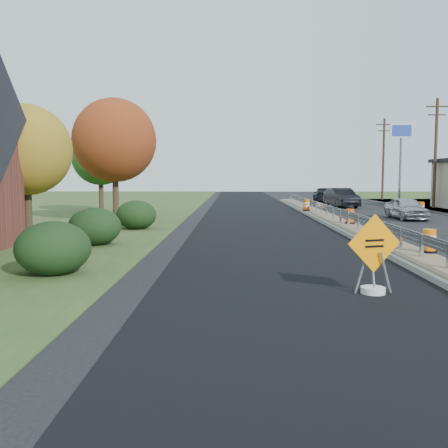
{
  "coord_description": "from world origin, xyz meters",
  "views": [
    {
      "loc": [
        -5.97,
        -19.72,
        2.76
      ],
      "look_at": [
        -6.28,
        -2.44,
        1.1
      ],
      "focal_mm": 40.0,
      "sensor_mm": 36.0,
      "label": 1
    }
  ],
  "objects_px": {
    "barrel_median_near": "(429,241)",
    "barrel_median_far": "(306,205)",
    "caution_sign": "(373,274)",
    "barrel_shoulder_mid": "(421,208)",
    "barrel_median_mid": "(350,217)",
    "car_dark_mid": "(341,198)",
    "car_silver": "(406,208)",
    "car_dark_far": "(324,195)"
  },
  "relations": [
    {
      "from": "barrel_median_mid",
      "to": "car_silver",
      "type": "height_order",
      "value": "car_silver"
    },
    {
      "from": "car_silver",
      "to": "car_dark_mid",
      "type": "height_order",
      "value": "car_dark_mid"
    },
    {
      "from": "car_dark_far",
      "to": "barrel_shoulder_mid",
      "type": "bearing_deg",
      "value": 113.95
    },
    {
      "from": "barrel_median_near",
      "to": "car_dark_mid",
      "type": "relative_size",
      "value": 0.15
    },
    {
      "from": "barrel_median_near",
      "to": "barrel_median_far",
      "type": "height_order",
      "value": "barrel_median_far"
    },
    {
      "from": "barrel_median_mid",
      "to": "caution_sign",
      "type": "bearing_deg",
      "value": -101.09
    },
    {
      "from": "caution_sign",
      "to": "car_dark_mid",
      "type": "bearing_deg",
      "value": 62.28
    },
    {
      "from": "barrel_median_near",
      "to": "barrel_shoulder_mid",
      "type": "xyz_separation_m",
      "value": [
        7.29,
        20.28,
        -0.18
      ]
    },
    {
      "from": "barrel_median_far",
      "to": "car_silver",
      "type": "height_order",
      "value": "car_silver"
    },
    {
      "from": "caution_sign",
      "to": "car_silver",
      "type": "bearing_deg",
      "value": 52.34
    },
    {
      "from": "car_silver",
      "to": "car_dark_far",
      "type": "relative_size",
      "value": 0.78
    },
    {
      "from": "caution_sign",
      "to": "barrel_shoulder_mid",
      "type": "xyz_separation_m",
      "value": [
        10.52,
        25.25,
        -0.06
      ]
    },
    {
      "from": "barrel_shoulder_mid",
      "to": "car_dark_far",
      "type": "xyz_separation_m",
      "value": [
        -4.36,
        15.13,
        0.36
      ]
    },
    {
      "from": "barrel_median_mid",
      "to": "car_silver",
      "type": "relative_size",
      "value": 0.19
    },
    {
      "from": "caution_sign",
      "to": "barrel_median_near",
      "type": "relative_size",
      "value": 2.42
    },
    {
      "from": "car_dark_mid",
      "to": "barrel_shoulder_mid",
      "type": "bearing_deg",
      "value": -68.99
    },
    {
      "from": "barrel_median_near",
      "to": "car_dark_mid",
      "type": "bearing_deg",
      "value": 83.62
    },
    {
      "from": "barrel_median_near",
      "to": "barrel_shoulder_mid",
      "type": "distance_m",
      "value": 21.55
    },
    {
      "from": "barrel_median_far",
      "to": "car_dark_far",
      "type": "relative_size",
      "value": 0.15
    },
    {
      "from": "barrel_median_far",
      "to": "barrel_shoulder_mid",
      "type": "bearing_deg",
      "value": -0.15
    },
    {
      "from": "caution_sign",
      "to": "barrel_median_mid",
      "type": "height_order",
      "value": "caution_sign"
    },
    {
      "from": "caution_sign",
      "to": "barrel_shoulder_mid",
      "type": "relative_size",
      "value": 2.15
    },
    {
      "from": "barrel_median_mid",
      "to": "barrel_shoulder_mid",
      "type": "bearing_deg",
      "value": 53.23
    },
    {
      "from": "car_dark_mid",
      "to": "car_dark_far",
      "type": "height_order",
      "value": "car_dark_mid"
    },
    {
      "from": "barrel_median_near",
      "to": "barrel_median_far",
      "type": "xyz_separation_m",
      "value": [
        -1.1,
        20.3,
        0.02
      ]
    },
    {
      "from": "barrel_median_near",
      "to": "car_dark_far",
      "type": "bearing_deg",
      "value": 85.27
    },
    {
      "from": "barrel_median_far",
      "to": "car_silver",
      "type": "relative_size",
      "value": 0.19
    },
    {
      "from": "barrel_median_near",
      "to": "barrel_median_mid",
      "type": "distance_m",
      "value": 10.19
    },
    {
      "from": "barrel_median_far",
      "to": "car_dark_mid",
      "type": "xyz_separation_m",
      "value": [
        4.25,
        7.84,
        0.23
      ]
    },
    {
      "from": "barrel_median_near",
      "to": "car_dark_mid",
      "type": "height_order",
      "value": "car_dark_mid"
    },
    {
      "from": "caution_sign",
      "to": "barrel_median_near",
      "type": "distance_m",
      "value": 5.92
    },
    {
      "from": "barrel_median_mid",
      "to": "barrel_median_far",
      "type": "height_order",
      "value": "barrel_median_far"
    },
    {
      "from": "car_dark_mid",
      "to": "car_dark_far",
      "type": "bearing_deg",
      "value": 84.93
    },
    {
      "from": "barrel_shoulder_mid",
      "to": "car_dark_far",
      "type": "relative_size",
      "value": 0.16
    },
    {
      "from": "barrel_median_far",
      "to": "barrel_shoulder_mid",
      "type": "relative_size",
      "value": 0.93
    },
    {
      "from": "car_silver",
      "to": "caution_sign",
      "type": "bearing_deg",
      "value": -113.74
    },
    {
      "from": "barrel_median_far",
      "to": "barrel_shoulder_mid",
      "type": "distance_m",
      "value": 8.4
    },
    {
      "from": "barrel_median_near",
      "to": "car_dark_mid",
      "type": "xyz_separation_m",
      "value": [
        3.15,
        28.15,
        0.25
      ]
    },
    {
      "from": "car_silver",
      "to": "car_dark_mid",
      "type": "relative_size",
      "value": 0.81
    },
    {
      "from": "caution_sign",
      "to": "barrel_median_far",
      "type": "xyz_separation_m",
      "value": [
        2.12,
        25.27,
        0.14
      ]
    },
    {
      "from": "barrel_shoulder_mid",
      "to": "car_dark_far",
      "type": "height_order",
      "value": "car_dark_far"
    },
    {
      "from": "barrel_median_near",
      "to": "barrel_shoulder_mid",
      "type": "height_order",
      "value": "barrel_median_near"
    }
  ]
}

